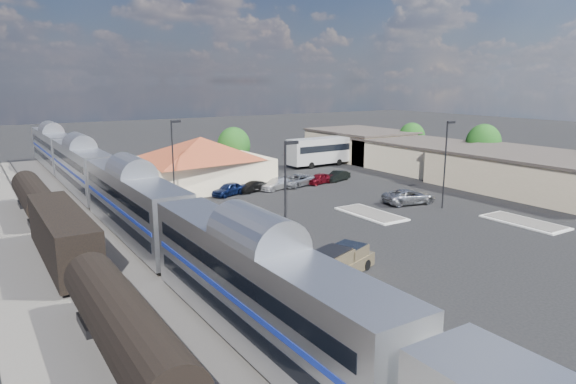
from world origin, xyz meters
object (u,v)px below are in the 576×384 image
suv (409,196)px  coach_bus (327,149)px  pickup_truck (341,262)px  station_depot (201,162)px

suv → coach_bus: size_ratio=0.42×
pickup_truck → suv: 22.77m
station_depot → suv: size_ratio=3.18×
station_depot → pickup_truck: station_depot is taller
pickup_truck → suv: (19.08, 12.43, -0.15)m
pickup_truck → coach_bus: size_ratio=0.45×
suv → coach_bus: bearing=-4.6°
pickup_truck → suv: pickup_truck is taller
station_depot → suv: bearing=-53.8°
station_depot → coach_bus: (23.17, 4.90, -0.63)m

